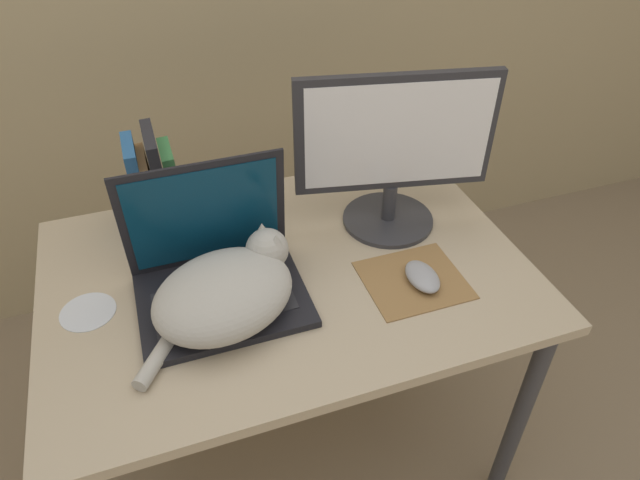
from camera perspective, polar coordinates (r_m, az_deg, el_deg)
The scene contains 9 objects.
desk at distance 1.41m, azimuth -3.21°, elevation -5.40°, with size 1.13×0.77×0.74m.
laptop at distance 1.28m, azimuth -10.22°, elevation -3.32°, with size 0.37×0.28×0.30m.
cat at distance 1.22m, azimuth -9.29°, elevation -5.07°, with size 0.40×0.34×0.14m.
external_monitor at distance 1.40m, azimuth 7.43°, elevation 8.83°, with size 0.48×0.24×0.41m.
mousepad at distance 1.34m, azimuth 9.33°, elevation -3.96°, with size 0.23×0.21×0.00m.
computer_mouse at distance 1.33m, azimuth 10.20°, elevation -3.61°, with size 0.07×0.11×0.03m.
book_row at distance 1.49m, azimuth -16.17°, elevation 5.33°, with size 0.12×0.16×0.26m.
webcam at distance 1.57m, azimuth -7.51°, elevation 5.39°, with size 0.05×0.05×0.08m.
cd_disc at distance 1.35m, azimuth -22.19°, elevation -6.67°, with size 0.12×0.12×0.00m.
Camera 1 is at (-0.26, -0.59, 1.64)m, focal length 32.00 mm.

